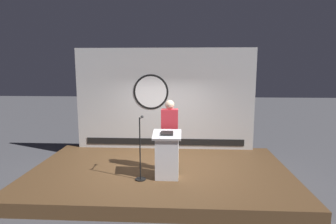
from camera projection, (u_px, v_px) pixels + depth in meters
ground_plane at (160, 180)px, 7.19m from camera, size 40.00×40.00×0.00m
stage_platform at (160, 174)px, 7.17m from camera, size 6.40×4.00×0.30m
banner_display at (164, 100)px, 8.73m from camera, size 5.44×0.12×3.09m
podium at (167, 155)px, 6.49m from camera, size 0.64×0.50×1.10m
speaker_person at (170, 135)px, 6.90m from camera, size 0.40×0.26×1.75m
microphone_stand at (141, 158)px, 6.43m from camera, size 0.24×0.52×1.43m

